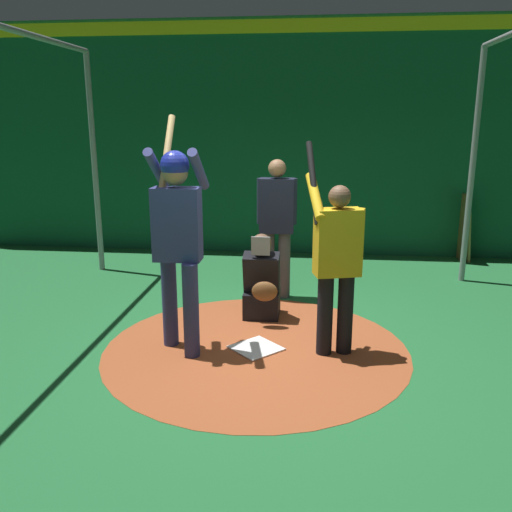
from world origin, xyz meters
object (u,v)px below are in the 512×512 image
Objects in this scene: home_plate at (256,348)px; bat_rack at (464,229)px; visitor at (336,259)px; catcher at (262,285)px; umpire at (277,221)px; batter at (177,231)px.

bat_rack is (-3.80, 2.92, 0.48)m from home_plate.
catcher is at bearing -152.76° from visitor.
umpire is at bearing -171.99° from visitor.
bat_rack is (-3.79, 2.16, -0.45)m from visitor.
home_plate is at bearing -37.49° from bat_rack.
batter reaches higher than catcher.
visitor is at bearing 22.63° from umpire.
bat_rack is at bearing 136.83° from batter.
bat_rack is (-2.18, 2.84, -0.48)m from umpire.
home_plate is 0.19× the size of batter.
visitor is at bearing 90.55° from home_plate.
home_plate is at bearing -104.07° from visitor.
umpire is 3.61m from bat_rack.
catcher is (-0.88, -0.03, 0.37)m from home_plate.
bat_rack is (-2.92, 2.95, 0.11)m from catcher.
home_plate is 0.21× the size of visitor.
batter is 1.30× the size of umpire.
visitor reaches higher than home_plate.
visitor is 4.39m from bat_rack.
catcher is 1.30m from visitor.
home_plate is 0.43× the size of catcher.
batter reaches higher than umpire.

